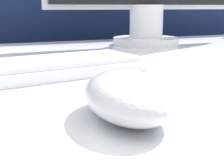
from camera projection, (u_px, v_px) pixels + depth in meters
name	position (u px, v px, depth m)	size (l,w,h in m)	color
partition_panel	(47.00, 67.00, 1.06)	(5.00, 0.03, 1.21)	navy
computer_mouse_near	(128.00, 95.00, 0.28)	(0.09, 0.13, 0.04)	silver
keyboard	(9.00, 71.00, 0.43)	(0.42, 0.17, 0.02)	white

